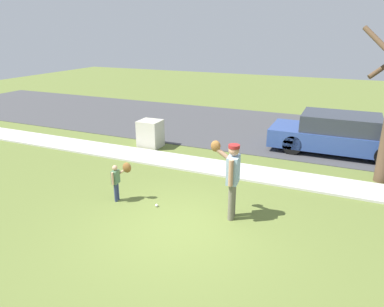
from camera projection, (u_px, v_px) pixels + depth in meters
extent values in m
plane|color=olive|center=(230.00, 172.00, 10.65)|extent=(48.00, 48.00, 0.00)
cube|color=beige|center=(231.00, 170.00, 10.73)|extent=(36.00, 1.20, 0.06)
cube|color=#424244|center=(268.00, 130.00, 15.05)|extent=(36.00, 6.80, 0.02)
cylinder|color=#6B6656|center=(231.00, 202.00, 7.84)|extent=(0.14, 0.14, 0.86)
cylinder|color=#6B6656|center=(233.00, 199.00, 8.00)|extent=(0.14, 0.14, 0.86)
cube|color=#8CADC6|center=(233.00, 170.00, 7.68)|extent=(0.28, 0.44, 0.61)
sphere|color=#A87A5B|center=(234.00, 150.00, 7.54)|extent=(0.23, 0.23, 0.23)
cylinder|color=maroon|center=(234.00, 146.00, 7.51)|extent=(0.24, 0.24, 0.07)
cylinder|color=#A87A5B|center=(231.00, 173.00, 7.44)|extent=(0.10, 0.10, 0.57)
cylinder|color=#A87A5B|center=(224.00, 155.00, 7.91)|extent=(0.53, 0.16, 0.41)
ellipsoid|color=brown|center=(216.00, 146.00, 7.91)|extent=(0.23, 0.16, 0.26)
cylinder|color=navy|center=(118.00, 191.00, 8.83)|extent=(0.07, 0.07, 0.47)
cylinder|color=navy|center=(116.00, 193.00, 8.75)|extent=(0.07, 0.07, 0.47)
cube|color=#4C7251|center=(115.00, 177.00, 8.66)|extent=(0.15, 0.24, 0.33)
sphere|color=tan|center=(115.00, 168.00, 8.58)|extent=(0.13, 0.13, 0.13)
cylinder|color=tan|center=(123.00, 171.00, 8.71)|extent=(0.29, 0.09, 0.22)
ellipsoid|color=brown|center=(127.00, 168.00, 8.64)|extent=(0.23, 0.16, 0.26)
cylinder|color=tan|center=(113.00, 179.00, 8.53)|extent=(0.05, 0.05, 0.31)
sphere|color=white|center=(157.00, 205.00, 8.54)|extent=(0.07, 0.07, 0.07)
cube|color=beige|center=(150.00, 134.00, 12.78)|extent=(0.77, 0.71, 0.97)
cube|color=#2D478C|center=(339.00, 139.00, 12.13)|extent=(4.50, 1.80, 0.60)
cube|color=#2D333D|center=(341.00, 122.00, 11.94)|extent=(2.47, 1.66, 0.55)
cylinder|color=black|center=(292.00, 145.00, 12.03)|extent=(0.64, 0.22, 0.64)
cylinder|color=black|center=(299.00, 133.00, 13.39)|extent=(0.64, 0.22, 0.64)
cylinder|color=black|center=(382.00, 142.00, 12.33)|extent=(0.64, 0.22, 0.64)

